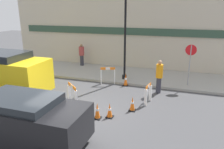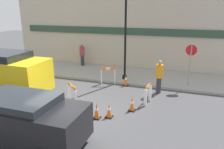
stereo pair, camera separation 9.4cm
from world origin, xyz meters
name	(u,v)px [view 1 (the left image)]	position (x,y,z in m)	size (l,w,h in m)	color
ground_plane	(69,115)	(0.00, 0.00, 0.00)	(60.00, 60.00, 0.00)	#424244
sidewalk_slab	(114,74)	(0.00, 6.34, 0.07)	(18.00, 3.68, 0.14)	#9E9B93
storefront_facade	(122,32)	(0.00, 8.25, 2.75)	(18.00, 0.22, 5.50)	#BCB29E
streetlamp_post	(125,14)	(1.04, 5.26, 4.09)	(0.44, 0.44, 6.25)	black
stop_sign	(190,59)	(4.83, 5.22, 1.71)	(0.60, 0.06, 2.36)	gray
barricade_0	(72,94)	(-0.28, 0.90, 0.59)	(0.82, 0.75, 1.06)	white
barricade_1	(148,93)	(3.01, 2.33, 0.50)	(0.25, 0.74, 0.95)	white
barricade_2	(108,75)	(0.26, 4.35, 0.57)	(0.86, 0.42, 1.05)	white
traffic_cone_0	(126,80)	(1.35, 4.40, 0.36)	(0.30, 0.30, 0.74)	black
traffic_cone_1	(110,111)	(1.72, 0.39, 0.31)	(0.30, 0.30, 0.64)	black
traffic_cone_2	(97,111)	(1.28, 0.13, 0.34)	(0.30, 0.30, 0.69)	black
traffic_cone_3	(132,104)	(2.48, 1.30, 0.32)	(0.30, 0.30, 0.67)	black
person_worker	(159,76)	(3.33, 3.86, 0.97)	(0.49, 0.49, 1.80)	#33333D
person_pedestrian	(82,54)	(-3.00, 7.52, 1.01)	(0.55, 0.55, 1.65)	#33333D
parked_car_1	(21,117)	(-0.50, -2.21, 0.95)	(4.52, 1.95, 1.68)	black
work_van	(2,72)	(-4.40, 1.05, 1.25)	(4.91, 2.18, 2.29)	yellow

